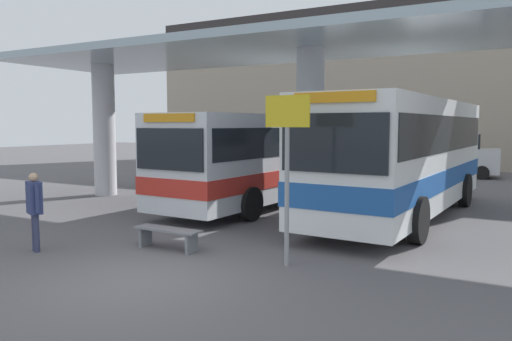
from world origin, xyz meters
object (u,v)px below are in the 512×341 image
object	(u,v)px
parked_car_street	(456,156)
pedestrian_waiting	(34,204)
info_sign_platform	(287,146)
transit_bus_center_bay	(404,152)
transit_bus_left_bay	(271,154)
waiting_bench_near_pillar	(168,234)

from	to	relation	value
parked_car_street	pedestrian_waiting	bearing A→B (deg)	-109.54
info_sign_platform	parked_car_street	distance (m)	19.20
transit_bus_center_bay	pedestrian_waiting	bearing A→B (deg)	56.31
transit_bus_left_bay	transit_bus_center_bay	size ratio (longest dim) A/B	0.99
transit_bus_center_bay	parked_car_street	xyz separation A→B (m)	(-0.23, 12.79, -0.84)
info_sign_platform	parked_car_street	bearing A→B (deg)	88.50
transit_bus_center_bay	pedestrian_waiting	xyz separation A→B (m)	(-5.92, -8.02, -0.87)
transit_bus_center_bay	info_sign_platform	distance (m)	6.43
waiting_bench_near_pillar	info_sign_platform	world-z (taller)	info_sign_platform
transit_bus_center_bay	info_sign_platform	world-z (taller)	transit_bus_center_bay
info_sign_platform	transit_bus_center_bay	bearing A→B (deg)	83.41
info_sign_platform	pedestrian_waiting	distance (m)	5.58
pedestrian_waiting	parked_car_street	xyz separation A→B (m)	(5.68, 20.80, 0.03)
waiting_bench_near_pillar	parked_car_street	xyz separation A→B (m)	(3.32, 19.27, 0.73)
transit_bus_left_bay	parked_car_street	xyz separation A→B (m)	(4.41, 12.32, -0.63)
transit_bus_left_bay	waiting_bench_near_pillar	xyz separation A→B (m)	(1.09, -6.95, -1.36)
waiting_bench_near_pillar	pedestrian_waiting	xyz separation A→B (m)	(-2.36, -1.53, 0.70)
transit_bus_left_bay	parked_car_street	world-z (taller)	transit_bus_left_bay
transit_bus_left_bay	info_sign_platform	size ratio (longest dim) A/B	3.24
waiting_bench_near_pillar	parked_car_street	size ratio (longest dim) A/B	0.37
transit_bus_left_bay	info_sign_platform	world-z (taller)	info_sign_platform
transit_bus_center_bay	info_sign_platform	size ratio (longest dim) A/B	3.26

